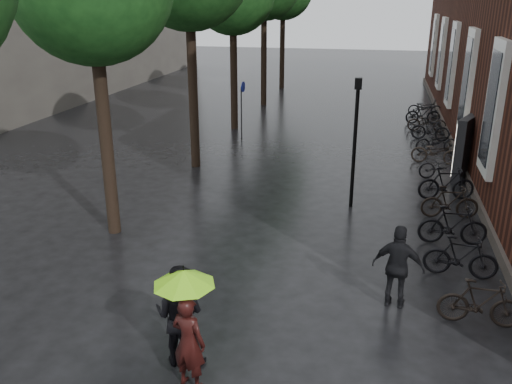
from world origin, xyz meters
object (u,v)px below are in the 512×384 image
(person_burgundy, at_px, (189,342))
(person_black, at_px, (180,315))
(parked_bicycles, at_px, (437,155))
(ad_lightbox, at_px, (464,149))
(lamp_post, at_px, (355,131))
(pedestrian_walking, at_px, (398,267))

(person_burgundy, bearing_deg, person_black, -42.45)
(person_burgundy, xyz_separation_m, parked_bicycles, (4.77, 12.91, -0.33))
(ad_lightbox, bearing_deg, person_black, -95.06)
(person_burgundy, relative_size, parked_bicycles, 0.08)
(parked_bicycles, relative_size, ad_lightbox, 9.32)
(ad_lightbox, bearing_deg, parked_bicycles, 143.12)
(ad_lightbox, xyz_separation_m, lamp_post, (-3.45, -3.33, 1.20))
(person_burgundy, distance_m, parked_bicycles, 13.77)
(pedestrian_walking, height_order, parked_bicycles, pedestrian_walking)
(person_burgundy, distance_m, lamp_post, 8.78)
(ad_lightbox, height_order, lamp_post, lamp_post)
(ad_lightbox, bearing_deg, pedestrian_walking, -82.38)
(person_black, height_order, parked_bicycles, person_black)
(person_black, relative_size, parked_bicycles, 0.09)
(lamp_post, bearing_deg, ad_lightbox, 43.98)
(person_burgundy, height_order, person_black, person_black)
(parked_bicycles, bearing_deg, person_black, -112.51)
(person_black, xyz_separation_m, lamp_post, (2.36, 7.87, 1.38))
(pedestrian_walking, height_order, ad_lightbox, ad_lightbox)
(person_black, relative_size, pedestrian_walking, 1.04)
(person_black, distance_m, pedestrian_walking, 4.39)
(person_burgundy, relative_size, lamp_post, 0.43)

